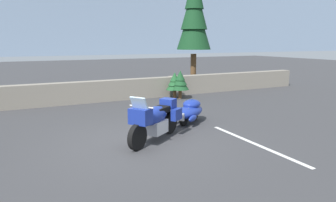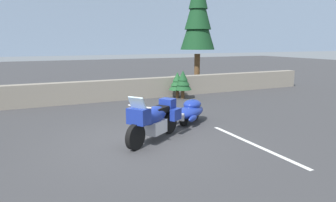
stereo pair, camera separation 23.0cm
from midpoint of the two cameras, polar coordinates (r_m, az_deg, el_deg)
name	(u,v)px [view 1 (the left image)]	position (r m, az deg, el deg)	size (l,w,h in m)	color
ground_plane	(140,142)	(8.29, -6.09, -7.64)	(80.00, 80.00, 0.00)	#38383A
stone_guard_wall	(97,92)	(14.03, -13.67, 1.69)	(24.00, 0.56, 0.96)	gray
distant_ridgeline	(25,24)	(103.71, -25.36, 12.93)	(240.00, 80.00, 16.00)	#7F93AD
touring_motorcycle	(155,119)	(8.18, -3.30, -3.31)	(1.99, 1.52, 1.33)	black
car_shaped_trailer	(189,111)	(10.07, 3.39, -1.82)	(2.02, 1.54, 0.76)	black
pine_tree_tall	(194,13)	(17.98, 4.56, 16.15)	(1.97, 1.97, 6.81)	brown
pine_sapling_near	(175,82)	(14.49, 0.80, 3.60)	(0.82, 0.82, 1.24)	brown
pine_sapling_farther	(180,81)	(14.33, 1.84, 3.75)	(0.84, 0.84, 1.34)	brown
parking_stripe_marker	(255,144)	(8.37, 15.28, -7.76)	(0.12, 3.60, 0.01)	silver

